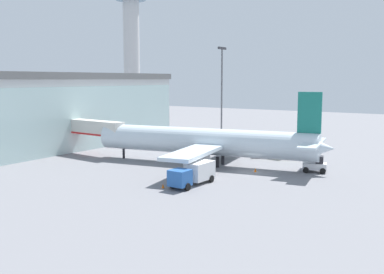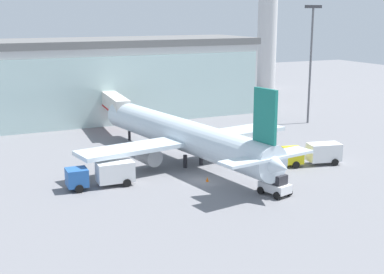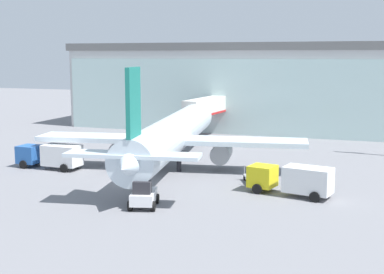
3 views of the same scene
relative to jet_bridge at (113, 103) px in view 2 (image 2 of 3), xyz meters
The scene contains 11 objects.
ground 29.94m from the jet_bridge, 87.04° to the right, with size 240.00×240.00×0.00m, color slate.
terminal_building 12.22m from the jet_bridge, 82.66° to the left, with size 56.47×16.75×14.06m.
jet_bridge is the anchor object (origin of this frame).
apron_light_mast 33.90m from the jet_bridge, 13.99° to the right, with size 3.20×0.40×19.77m.
airplane 21.95m from the jet_bridge, 83.35° to the right, with size 29.17×37.61×11.17m.
catering_truck 28.68m from the jet_bridge, 109.24° to the right, with size 7.38×2.72×2.65m.
fuel_truck 34.19m from the jet_bridge, 60.36° to the right, with size 7.60×3.70×2.65m.
baggage_cart 29.24m from the jet_bridge, 64.16° to the right, with size 2.62×3.21×1.50m.
pushback_tug 37.90m from the jet_bridge, 80.67° to the right, with size 2.88×3.56×2.30m.
safety_cone_nose 30.48m from the jet_bridge, 86.75° to the right, with size 0.36×0.36×0.55m, color orange.
safety_cone_wingtip 28.19m from the jet_bridge, 117.28° to the right, with size 0.36×0.36×0.55m, color orange.
Camera 2 is at (-25.66, -51.93, 18.57)m, focal length 50.00 mm.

